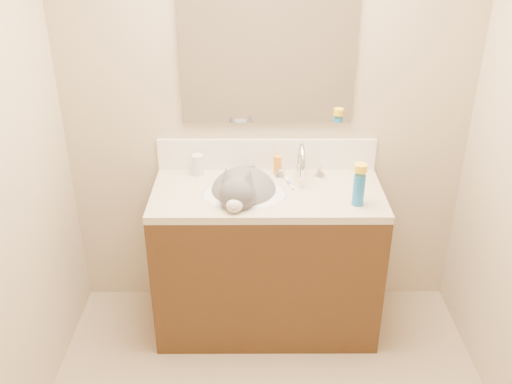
{
  "coord_description": "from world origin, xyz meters",
  "views": [
    {
      "loc": [
        -0.07,
        -1.64,
        2.22
      ],
      "look_at": [
        -0.06,
        0.92,
        0.88
      ],
      "focal_mm": 40.0,
      "sensor_mm": 36.0,
      "label": 1
    }
  ],
  "objects_px": {
    "pill_bottle": "(198,165)",
    "amber_bottle": "(278,165)",
    "faucet": "(301,165)",
    "silver_jar": "(252,169)",
    "spray_can": "(359,190)",
    "cat": "(243,194)",
    "basin": "(244,206)",
    "vanity_cabinet": "(267,263)"
  },
  "relations": [
    {
      "from": "pill_bottle",
      "to": "amber_bottle",
      "type": "height_order",
      "value": "pill_bottle"
    },
    {
      "from": "faucet",
      "to": "silver_jar",
      "type": "height_order",
      "value": "faucet"
    },
    {
      "from": "silver_jar",
      "to": "spray_can",
      "type": "relative_size",
      "value": 0.37
    },
    {
      "from": "silver_jar",
      "to": "faucet",
      "type": "bearing_deg",
      "value": -13.49
    },
    {
      "from": "silver_jar",
      "to": "pill_bottle",
      "type": "bearing_deg",
      "value": -179.75
    },
    {
      "from": "cat",
      "to": "amber_bottle",
      "type": "height_order",
      "value": "cat"
    },
    {
      "from": "pill_bottle",
      "to": "spray_can",
      "type": "height_order",
      "value": "spray_can"
    },
    {
      "from": "faucet",
      "to": "spray_can",
      "type": "relative_size",
      "value": 1.75
    },
    {
      "from": "silver_jar",
      "to": "spray_can",
      "type": "distance_m",
      "value": 0.63
    },
    {
      "from": "faucet",
      "to": "cat",
      "type": "bearing_deg",
      "value": -154.09
    },
    {
      "from": "basin",
      "to": "faucet",
      "type": "distance_m",
      "value": 0.38
    },
    {
      "from": "pill_bottle",
      "to": "silver_jar",
      "type": "xyz_separation_m",
      "value": [
        0.29,
        0.0,
        -0.03
      ]
    },
    {
      "from": "vanity_cabinet",
      "to": "silver_jar",
      "type": "xyz_separation_m",
      "value": [
        -0.08,
        0.2,
        0.48
      ]
    },
    {
      "from": "faucet",
      "to": "pill_bottle",
      "type": "relative_size",
      "value": 2.43
    },
    {
      "from": "pill_bottle",
      "to": "silver_jar",
      "type": "height_order",
      "value": "pill_bottle"
    },
    {
      "from": "faucet",
      "to": "silver_jar",
      "type": "distance_m",
      "value": 0.28
    },
    {
      "from": "vanity_cabinet",
      "to": "cat",
      "type": "relative_size",
      "value": 2.35
    },
    {
      "from": "basin",
      "to": "vanity_cabinet",
      "type": "bearing_deg",
      "value": 14.04
    },
    {
      "from": "spray_can",
      "to": "cat",
      "type": "bearing_deg",
      "value": 166.93
    },
    {
      "from": "vanity_cabinet",
      "to": "faucet",
      "type": "height_order",
      "value": "faucet"
    },
    {
      "from": "basin",
      "to": "pill_bottle",
      "type": "height_order",
      "value": "pill_bottle"
    },
    {
      "from": "basin",
      "to": "cat",
      "type": "height_order",
      "value": "cat"
    },
    {
      "from": "cat",
      "to": "amber_bottle",
      "type": "bearing_deg",
      "value": 57.69
    },
    {
      "from": "basin",
      "to": "spray_can",
      "type": "height_order",
      "value": "spray_can"
    },
    {
      "from": "pill_bottle",
      "to": "faucet",
      "type": "bearing_deg",
      "value": -6.37
    },
    {
      "from": "cat",
      "to": "spray_can",
      "type": "relative_size",
      "value": 3.19
    },
    {
      "from": "vanity_cabinet",
      "to": "faucet",
      "type": "bearing_deg",
      "value": 37.29
    },
    {
      "from": "pill_bottle",
      "to": "spray_can",
      "type": "relative_size",
      "value": 0.72
    },
    {
      "from": "faucet",
      "to": "silver_jar",
      "type": "xyz_separation_m",
      "value": [
        -0.26,
        0.06,
        -0.06
      ]
    },
    {
      "from": "cat",
      "to": "spray_can",
      "type": "xyz_separation_m",
      "value": [
        0.57,
        -0.13,
        0.09
      ]
    },
    {
      "from": "faucet",
      "to": "cat",
      "type": "height_order",
      "value": "faucet"
    },
    {
      "from": "cat",
      "to": "pill_bottle",
      "type": "height_order",
      "value": "cat"
    },
    {
      "from": "pill_bottle",
      "to": "cat",
      "type": "bearing_deg",
      "value": -40.48
    },
    {
      "from": "basin",
      "to": "silver_jar",
      "type": "xyz_separation_m",
      "value": [
        0.04,
        0.23,
        0.1
      ]
    },
    {
      "from": "basin",
      "to": "amber_bottle",
      "type": "relative_size",
      "value": 4.13
    },
    {
      "from": "pill_bottle",
      "to": "basin",
      "type": "bearing_deg",
      "value": -41.91
    },
    {
      "from": "silver_jar",
      "to": "amber_bottle",
      "type": "bearing_deg",
      "value": -0.61
    },
    {
      "from": "spray_can",
      "to": "basin",
      "type": "bearing_deg",
      "value": 168.48
    },
    {
      "from": "basin",
      "to": "silver_jar",
      "type": "relative_size",
      "value": 7.65
    },
    {
      "from": "pill_bottle",
      "to": "silver_jar",
      "type": "bearing_deg",
      "value": 0.25
    },
    {
      "from": "basin",
      "to": "cat",
      "type": "distance_m",
      "value": 0.06
    },
    {
      "from": "faucet",
      "to": "pill_bottle",
      "type": "xyz_separation_m",
      "value": [
        -0.56,
        0.06,
        -0.03
      ]
    }
  ]
}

